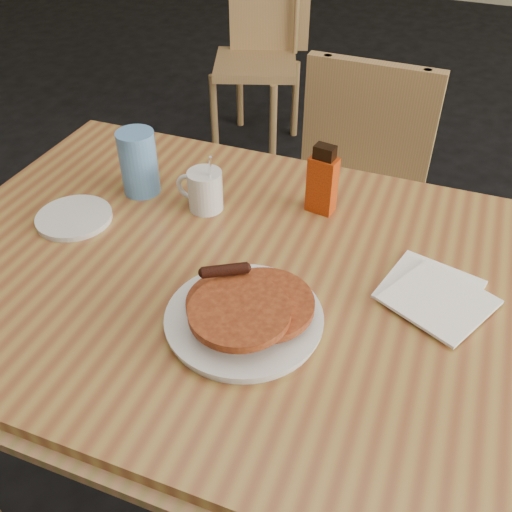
# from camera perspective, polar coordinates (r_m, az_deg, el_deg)

# --- Properties ---
(floor) EXTENTS (10.00, 10.00, 0.00)m
(floor) POSITION_cam_1_polar(r_m,az_deg,el_deg) (1.64, 1.07, -23.53)
(floor) COLOR black
(floor) RESTS_ON ground
(main_table) EXTENTS (1.38, 0.96, 0.75)m
(main_table) POSITION_cam_1_polar(r_m,az_deg,el_deg) (1.10, -0.10, -3.20)
(main_table) COLOR olive
(main_table) RESTS_ON floor
(chair_main_far) EXTENTS (0.40, 0.40, 0.87)m
(chair_main_far) POSITION_cam_1_polar(r_m,az_deg,el_deg) (1.78, 9.78, 6.82)
(chair_main_far) COLOR #A2704C
(chair_main_far) RESTS_ON floor
(chair_wall_extra) EXTENTS (0.51, 0.52, 0.87)m
(chair_wall_extra) POSITION_cam_1_polar(r_m,az_deg,el_deg) (2.98, 0.63, 20.87)
(chair_wall_extra) COLOR #A2704C
(chair_wall_extra) RESTS_ON floor
(pancake_plate) EXTENTS (0.27, 0.27, 0.08)m
(pancake_plate) POSITION_cam_1_polar(r_m,az_deg,el_deg) (0.96, -1.13, -5.70)
(pancake_plate) COLOR silver
(pancake_plate) RESTS_ON main_table
(coffee_mug) EXTENTS (0.11, 0.07, 0.14)m
(coffee_mug) POSITION_cam_1_polar(r_m,az_deg,el_deg) (1.23, -5.20, 6.64)
(coffee_mug) COLOR silver
(coffee_mug) RESTS_ON main_table
(syrup_bottle) EXTENTS (0.06, 0.04, 0.15)m
(syrup_bottle) POSITION_cam_1_polar(r_m,az_deg,el_deg) (1.21, 6.65, 7.41)
(syrup_bottle) COLOR maroon
(syrup_bottle) RESTS_ON main_table
(napkin_stack) EXTENTS (0.22, 0.23, 0.01)m
(napkin_stack) POSITION_cam_1_polar(r_m,az_deg,el_deg) (1.07, 17.43, -3.71)
(napkin_stack) COLOR white
(napkin_stack) RESTS_ON main_table
(blue_tumbler) EXTENTS (0.10, 0.10, 0.15)m
(blue_tumbler) POSITION_cam_1_polar(r_m,az_deg,el_deg) (1.30, -11.65, 9.13)
(blue_tumbler) COLOR #5488C5
(blue_tumbler) RESTS_ON main_table
(side_saucer) EXTENTS (0.17, 0.17, 0.01)m
(side_saucer) POSITION_cam_1_polar(r_m,az_deg,el_deg) (1.27, -17.73, 3.69)
(side_saucer) COLOR silver
(side_saucer) RESTS_ON main_table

